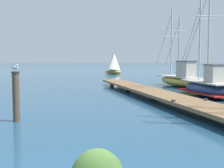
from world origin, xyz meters
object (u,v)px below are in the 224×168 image
at_px(mooring_piling, 16,96).
at_px(perched_seagull, 15,68).
at_px(distant_sailboat, 114,63).
at_px(fishing_boat_2, 210,86).
at_px(fishing_boat_0, 181,79).

relative_size(mooring_piling, perched_seagull, 5.90).
bearing_deg(distant_sailboat, fishing_boat_2, -90.26).
distance_m(fishing_boat_0, mooring_piling, 17.26).
bearing_deg(fishing_boat_0, distant_sailboat, 92.36).
distance_m(perched_seagull, distant_sailboat, 37.71).
bearing_deg(mooring_piling, perched_seagull, 131.02).
xyz_separation_m(mooring_piling, perched_seagull, (-0.00, 0.00, 1.04)).
height_order(fishing_boat_2, distant_sailboat, fishing_boat_2).
xyz_separation_m(fishing_boat_0, distant_sailboat, (-0.98, 23.78, 1.02)).
height_order(fishing_boat_0, mooring_piling, fishing_boat_0).
bearing_deg(fishing_boat_2, perched_seagull, -153.56).
bearing_deg(fishing_boat_2, fishing_boat_0, 80.59).
xyz_separation_m(fishing_boat_0, fishing_boat_2, (-1.12, -6.74, -0.05)).
relative_size(fishing_boat_2, perched_seagull, 22.74).
distance_m(mooring_piling, distant_sailboat, 37.72).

